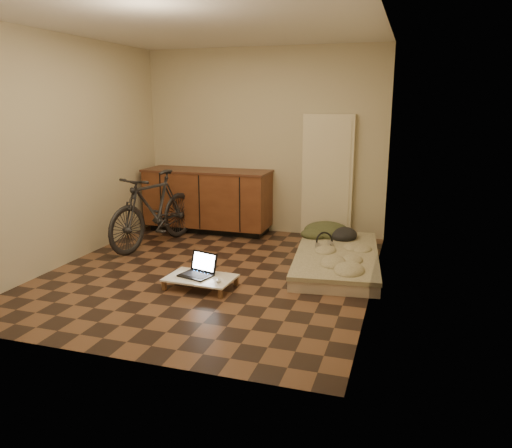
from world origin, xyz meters
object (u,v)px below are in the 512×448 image
(bicycle, at_px, (154,206))
(laptop, at_px, (199,270))
(futon, at_px, (337,259))
(lap_desk, at_px, (200,278))

(bicycle, relative_size, laptop, 4.34)
(futon, distance_m, laptop, 1.67)
(bicycle, height_order, futon, bicycle)
(lap_desk, xyz_separation_m, laptop, (-0.04, 0.06, 0.06))
(lap_desk, bearing_deg, bicycle, 136.94)
(laptop, bearing_deg, bicycle, 149.44)
(futon, xyz_separation_m, lap_desk, (-1.22, -1.13, 0.02))
(bicycle, relative_size, lap_desk, 2.34)
(bicycle, xyz_separation_m, lap_desk, (1.20, -1.25, -0.44))
(bicycle, bearing_deg, lap_desk, -33.43)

